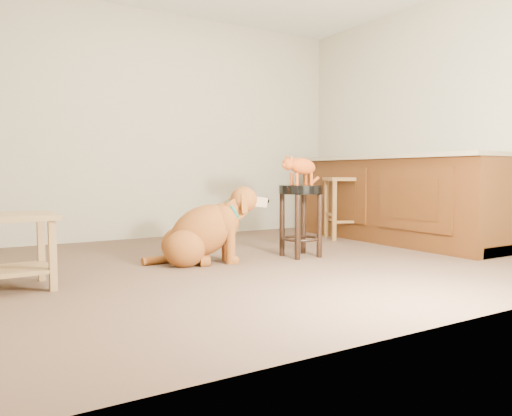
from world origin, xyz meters
TOP-DOWN VIEW (x-y plane):
  - floor at (0.00, 0.00)m, footprint 4.50×4.00m
  - room_shell at (0.00, 0.00)m, footprint 4.54×4.04m
  - cabinet_run at (1.94, 0.30)m, footprint 0.70×2.56m
  - padded_stool at (0.49, 0.02)m, footprint 0.39×0.39m
  - wood_stool at (1.62, 0.75)m, footprint 0.50×0.50m
  - side_table at (-1.84, -0.05)m, footprint 0.49×0.49m
  - golden_retriever at (-0.40, 0.18)m, footprint 1.02×0.62m
  - tabby_kitten at (0.47, 0.02)m, footprint 0.48×0.17m

SIDE VIEW (x-z plane):
  - floor at x=0.00m, z-range -0.01..0.01m
  - golden_retriever at x=-0.40m, z-range -0.09..0.60m
  - side_table at x=-1.84m, z-range 0.08..0.57m
  - wood_stool at x=1.62m, z-range 0.01..0.72m
  - cabinet_run at x=1.94m, z-range -0.03..0.91m
  - padded_stool at x=0.49m, z-range 0.13..0.78m
  - tabby_kitten at x=0.47m, z-range 0.66..0.95m
  - room_shell at x=0.00m, z-range 0.37..2.99m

